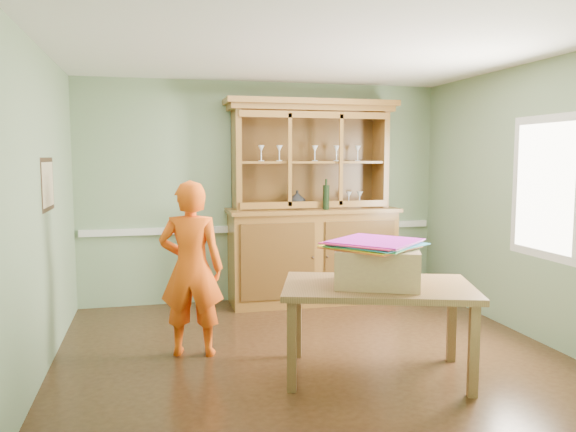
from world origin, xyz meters
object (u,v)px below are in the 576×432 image
object	(u,v)px
dining_table	(378,295)
cardboard_box	(377,267)
china_hutch	(312,232)
person	(191,268)

from	to	relation	value
dining_table	cardboard_box	distance (m)	0.24
china_hutch	dining_table	distance (m)	2.44
dining_table	china_hutch	bearing A→B (deg)	104.55
china_hutch	cardboard_box	bearing A→B (deg)	-93.77
dining_table	person	distance (m)	1.67
china_hutch	cardboard_box	xyz separation A→B (m)	(-0.16, -2.46, 0.05)
cardboard_box	china_hutch	bearing A→B (deg)	86.23
person	china_hutch	bearing A→B (deg)	-121.12
dining_table	cardboard_box	size ratio (longest dim) A/B	2.65
cardboard_box	person	distance (m)	1.67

